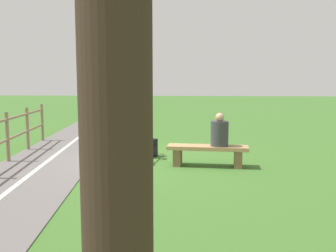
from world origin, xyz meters
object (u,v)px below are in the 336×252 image
at_px(bench, 208,152).
at_px(bicycle, 142,145).
at_px(person_seated, 220,132).
at_px(tree_far_left, 135,83).
at_px(backpack, 149,148).

bearing_deg(bench, bicycle, -13.72).
bearing_deg(person_seated, tree_far_left, 87.75).
distance_m(person_seated, bicycle, 1.82).
distance_m(bicycle, backpack, 0.45).
relative_size(bench, bicycle, 1.03).
bearing_deg(backpack, tree_far_left, 96.67).
bearing_deg(backpack, bicycle, 75.01).
relative_size(bench, tree_far_left, 0.46).
height_order(backpack, tree_far_left, tree_far_left).
xyz_separation_m(person_seated, backpack, (1.60, -0.91, -0.52)).
xyz_separation_m(bench, person_seated, (-0.25, 0.02, 0.43)).
xyz_separation_m(backpack, tree_far_left, (-0.86, 7.36, 1.57)).
relative_size(backpack, tree_far_left, 0.11).
bearing_deg(bicycle, backpack, 171.57).
distance_m(bench, person_seated, 0.49).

